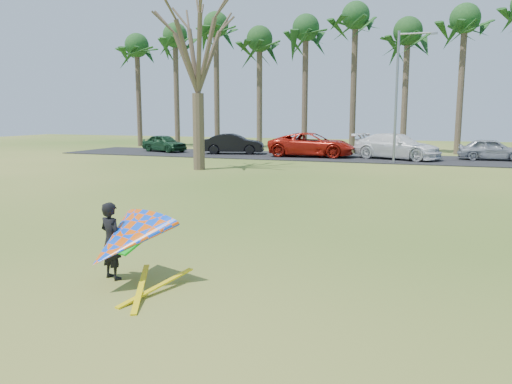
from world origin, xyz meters
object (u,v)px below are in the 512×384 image
(streetlight, at_px, (399,91))
(car_2, at_px, (312,145))
(bare_tree_left, at_px, (197,42))
(car_4, at_px, (491,149))
(kite_flyer, at_px, (123,241))
(car_1, at_px, (233,144))
(car_3, at_px, (397,146))
(car_0, at_px, (164,143))

(streetlight, xyz_separation_m, car_2, (-6.02, 2.66, -3.56))
(bare_tree_left, bearing_deg, car_4, 34.65)
(car_2, xyz_separation_m, kite_flyer, (2.91, -27.25, -0.07))
(car_2, xyz_separation_m, car_4, (11.76, 1.34, -0.14))
(car_1, xyz_separation_m, car_3, (11.97, -0.26, 0.10))
(bare_tree_left, height_order, car_0, bare_tree_left)
(bare_tree_left, height_order, car_2, bare_tree_left)
(car_4, relative_size, kite_flyer, 1.74)
(car_0, distance_m, car_1, 6.02)
(streetlight, bearing_deg, kite_flyer, -97.20)
(car_2, relative_size, kite_flyer, 2.54)
(bare_tree_left, relative_size, streetlight, 1.21)
(car_1, bearing_deg, bare_tree_left, 177.41)
(kite_flyer, bearing_deg, streetlight, 82.80)
(car_1, xyz_separation_m, car_4, (17.90, 1.00, -0.05))
(streetlight, xyz_separation_m, car_4, (5.75, 3.99, -3.70))
(bare_tree_left, xyz_separation_m, kite_flyer, (7.05, -17.59, -6.08))
(car_4, bearing_deg, kite_flyer, 163.28)
(car_0, distance_m, car_2, 12.16)
(bare_tree_left, bearing_deg, car_2, 66.78)
(bare_tree_left, bearing_deg, car_3, 44.29)
(car_4, bearing_deg, bare_tree_left, 125.14)
(car_2, distance_m, kite_flyer, 27.40)
(streetlight, bearing_deg, car_4, 34.80)
(streetlight, relative_size, car_4, 1.93)
(car_3, xyz_separation_m, kite_flyer, (-2.93, -27.32, -0.07))
(car_0, xyz_separation_m, car_4, (23.92, 0.90, 0.02))
(streetlight, bearing_deg, car_0, 170.35)
(bare_tree_left, xyz_separation_m, car_1, (-1.99, 9.99, -6.10))
(car_0, bearing_deg, kite_flyer, -132.66)
(streetlight, height_order, car_3, streetlight)
(car_1, bearing_deg, car_3, -105.10)
(streetlight, height_order, car_1, streetlight)
(streetlight, distance_m, car_2, 7.48)
(streetlight, relative_size, car_1, 1.74)
(car_0, distance_m, car_4, 23.94)
(bare_tree_left, xyz_separation_m, car_2, (4.14, 9.66, -6.01))
(car_3, bearing_deg, car_0, 109.64)
(streetlight, bearing_deg, car_1, 166.16)
(car_0, xyz_separation_m, car_2, (12.15, -0.43, 0.16))
(car_2, height_order, kite_flyer, kite_flyer)
(car_1, xyz_separation_m, car_2, (6.13, -0.34, 0.09))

